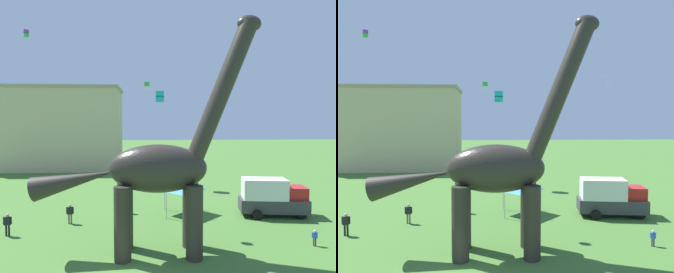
% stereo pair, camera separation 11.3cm
% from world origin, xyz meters
% --- Properties ---
extents(dinosaur_sculpture, '(13.79, 2.92, 14.42)m').
position_xyz_m(dinosaur_sculpture, '(2.07, 4.46, 5.21)').
color(dinosaur_sculpture, '#2D2823').
rests_on(dinosaur_sculpture, ground_plane).
extents(parked_box_truck, '(5.83, 2.83, 3.20)m').
position_xyz_m(parked_box_truck, '(11.99, 11.58, 1.65)').
color(parked_box_truck, '#38383D').
rests_on(parked_box_truck, ground_plane).
extents(person_far_spectator, '(0.40, 0.17, 1.06)m').
position_xyz_m(person_far_spectator, '(12.26, 5.00, 0.64)').
color(person_far_spectator, '#2D3347').
rests_on(person_far_spectator, ground_plane).
extents(person_vendor_side, '(0.60, 0.26, 1.60)m').
position_xyz_m(person_vendor_side, '(-8.35, 8.00, 0.97)').
color(person_vendor_side, black).
rests_on(person_vendor_side, ground_plane).
extents(person_watching_child, '(0.59, 0.26, 1.56)m').
position_xyz_m(person_watching_child, '(-4.63, 10.46, 0.95)').
color(person_watching_child, '#6B6056').
rests_on(person_watching_child, ground_plane).
extents(person_strolling_adult, '(0.65, 0.29, 1.75)m').
position_xyz_m(person_strolling_adult, '(-0.56, 13.13, 1.06)').
color(person_strolling_adult, '#2D3347').
rests_on(person_strolling_adult, ground_plane).
extents(festival_canopy_tent, '(3.15, 3.15, 3.00)m').
position_xyz_m(festival_canopy_tent, '(4.34, 12.69, 2.54)').
color(festival_canopy_tent, '#B2B2B7').
rests_on(festival_canopy_tent, ground_plane).
extents(kite_near_low, '(1.19, 1.65, 2.09)m').
position_xyz_m(kite_near_low, '(14.60, 19.54, 13.19)').
color(kite_near_low, white).
extents(kite_far_right, '(1.07, 1.07, 1.33)m').
position_xyz_m(kite_far_right, '(2.92, 24.58, 11.05)').
color(kite_far_right, '#19B2B7').
extents(kite_near_high, '(0.72, 0.72, 0.76)m').
position_xyz_m(kite_near_high, '(-12.19, 22.49, 17.90)').
color(kite_near_high, purple).
extents(kite_trailing, '(0.39, 0.39, 0.55)m').
position_xyz_m(kite_trailing, '(1.43, 9.56, 10.72)').
color(kite_trailing, green).
extents(background_building_block, '(23.04, 10.57, 13.72)m').
position_xyz_m(background_building_block, '(-14.79, 40.65, 6.87)').
color(background_building_block, '#CCB78E').
rests_on(background_building_block, ground_plane).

